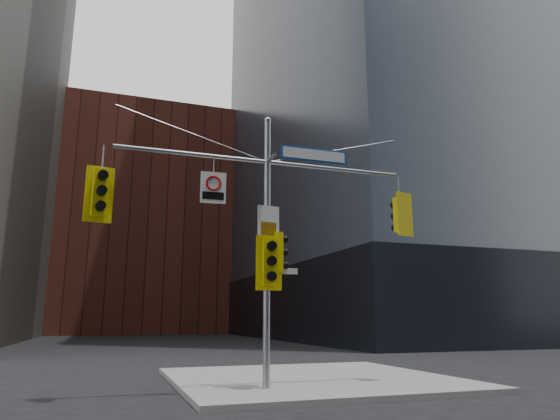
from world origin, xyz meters
TOP-DOWN VIEW (x-y plane):
  - ground at (0.00, 0.00)m, footprint 160.00×160.00m
  - sidewalk_corner at (2.00, 4.00)m, footprint 8.00×8.00m
  - podium_ne at (28.00, 32.00)m, footprint 36.40×36.40m
  - brick_midrise at (0.00, 58.00)m, footprint 26.00×20.00m
  - signal_assembly at (0.00, 1.99)m, footprint 8.00×0.80m
  - traffic_light_west_arm at (-4.21, 2.01)m, footprint 0.66×0.58m
  - traffic_light_east_arm at (4.09, 1.99)m, footprint 0.60×0.56m
  - traffic_light_pole_side at (0.32, 2.00)m, footprint 0.40×0.34m
  - traffic_light_pole_front at (0.00, 1.73)m, footprint 0.68×0.58m
  - street_sign_blade at (1.38, 2.00)m, footprint 1.99×0.05m
  - regulatory_sign_arm at (-1.47, 1.97)m, footprint 0.67×0.09m
  - regulatory_sign_pole at (0.00, 1.88)m, footprint 0.61×0.11m
  - street_blade_ew at (0.45, 2.00)m, footprint 0.80×0.07m
  - street_blade_ns at (0.00, 2.45)m, footprint 0.09×0.80m

SIDE VIEW (x-z plane):
  - ground at x=0.00m, z-range 0.00..0.00m
  - sidewalk_corner at x=2.00m, z-range 0.00..0.15m
  - street_blade_ns at x=0.00m, z-range 2.68..2.83m
  - podium_ne at x=28.00m, z-range 0.00..6.00m
  - street_blade_ew at x=0.45m, z-range 2.98..3.14m
  - traffic_light_pole_front at x=0.00m, z-range 2.54..3.96m
  - traffic_light_pole_side at x=0.32m, z-range 3.03..4.07m
  - regulatory_sign_pole at x=0.00m, z-range 3.93..4.73m
  - signal_assembly at x=0.00m, z-range 0.77..8.07m
  - traffic_light_west_arm at x=-4.21m, z-range 4.10..5.50m
  - traffic_light_east_arm at x=4.09m, z-range 4.16..5.44m
  - regulatory_sign_arm at x=-1.47m, z-range 4.76..5.59m
  - street_sign_blade at x=1.38m, z-range 6.16..6.54m
  - brick_midrise at x=0.00m, z-range 0.00..28.00m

